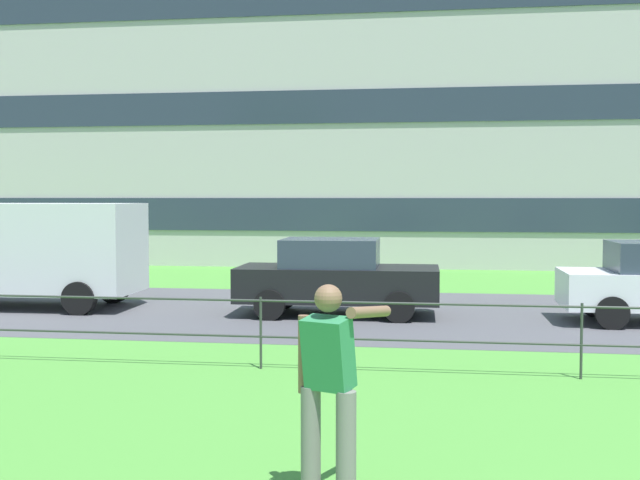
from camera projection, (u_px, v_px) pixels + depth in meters
name	position (u px, v px, depth m)	size (l,w,h in m)	color
street_strip	(321.00, 312.00, 16.76)	(80.00, 7.49, 0.01)	#4C4C51
park_fence	(261.00, 321.00, 11.22)	(34.28, 0.04, 1.00)	#333833
person_thrower	(329.00, 383.00, 6.36)	(0.71, 0.73, 1.70)	slate
panel_van_right	(22.00, 248.00, 17.43)	(5.05, 2.20, 2.24)	silver
car_black_center	(336.00, 277.00, 16.27)	(4.04, 1.89, 1.54)	black
apartment_building_background	(437.00, 75.00, 33.27)	(36.79, 14.55, 14.68)	#B7B2AD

